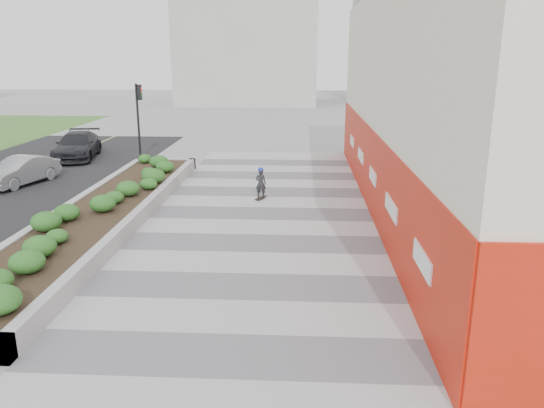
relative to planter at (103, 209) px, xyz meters
The scene contains 11 objects.
ground 8.91m from the planter, 51.84° to the right, with size 160.00×160.00×0.00m, color gray.
walkway 6.81m from the planter, 36.03° to the right, with size 8.00×36.00×0.01m, color #A8A8AD.
building 13.12m from the planter, ahead, with size 6.04×24.08×8.00m.
planter is the anchor object (origin of this frame).
traffic_signal_near 10.90m from the planter, 99.35° to the left, with size 0.33×0.28×4.20m.
distant_bldg_north_l 48.95m from the planter, 89.40° to the left, with size 16.00×12.00×20.00m, color #ADAAA3.
distant_bldg_north_r 57.99m from the planter, 68.85° to the left, with size 14.00×10.00×24.00m, color #ADAAA3.
manhole_cover 7.22m from the planter, 33.69° to the right, with size 0.44×0.44×0.01m, color #595654.
skateboarder 6.20m from the planter, 31.17° to the left, with size 0.48×0.74×1.32m.
car_silver 7.65m from the planter, 137.66° to the left, with size 1.32×3.78×1.25m, color #929599.
car_dark 12.83m from the planter, 116.37° to the left, with size 2.03×4.99×1.45m, color black.
Camera 1 is at (1.38, -10.45, 5.62)m, focal length 35.00 mm.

